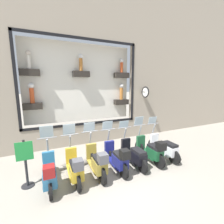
{
  "coord_description": "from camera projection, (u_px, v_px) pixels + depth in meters",
  "views": [
    {
      "loc": [
        -3.82,
        1.69,
        2.95
      ],
      "look_at": [
        2.05,
        -0.92,
        1.82
      ],
      "focal_mm": 24.0,
      "sensor_mm": 36.0,
      "label": 1
    }
  ],
  "objects": [
    {
      "name": "scooter_green_1",
      "position": [
        151.0,
        150.0,
        5.79
      ],
      "size": [
        1.81,
        0.6,
        1.65
      ],
      "color": "black",
      "rests_on": "ground_plane"
    },
    {
      "name": "scooter_teal_6",
      "position": [
        49.0,
        173.0,
        4.33
      ],
      "size": [
        1.79,
        0.61,
        1.66
      ],
      "color": "black",
      "rests_on": "ground_plane"
    },
    {
      "name": "shop_sign_post",
      "position": [
        26.0,
        162.0,
        4.33
      ],
      "size": [
        0.36,
        0.45,
        1.44
      ],
      "color": "#232326",
      "rests_on": "ground_plane"
    },
    {
      "name": "scooter_black_2",
      "position": [
        134.0,
        154.0,
        5.56
      ],
      "size": [
        1.8,
        0.6,
        1.54
      ],
      "color": "black",
      "rests_on": "ground_plane"
    },
    {
      "name": "building_facade",
      "position": [
        80.0,
        30.0,
        6.91
      ],
      "size": [
        1.23,
        36.0,
        10.78
      ],
      "color": "gray",
      "rests_on": "ground_plane"
    },
    {
      "name": "scooter_olive_4",
      "position": [
        97.0,
        162.0,
        4.92
      ],
      "size": [
        1.81,
        0.6,
        1.62
      ],
      "color": "black",
      "rests_on": "ground_plane"
    },
    {
      "name": "scooter_navy_3",
      "position": [
        117.0,
        158.0,
        5.21
      ],
      "size": [
        1.81,
        0.6,
        1.59
      ],
      "color": "black",
      "rests_on": "ground_plane"
    },
    {
      "name": "ground_plane",
      "position": [
        112.0,
        182.0,
        4.63
      ],
      "size": [
        120.0,
        120.0,
        0.0
      ],
      "primitive_type": "plane",
      "color": "gray"
    },
    {
      "name": "scooter_yellow_5",
      "position": [
        75.0,
        167.0,
        4.62
      ],
      "size": [
        1.8,
        0.6,
        1.64
      ],
      "color": "black",
      "rests_on": "ground_plane"
    },
    {
      "name": "scooter_white_0",
      "position": [
        164.0,
        148.0,
        6.14
      ],
      "size": [
        1.81,
        0.61,
        1.59
      ],
      "color": "black",
      "rests_on": "ground_plane"
    }
  ]
}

